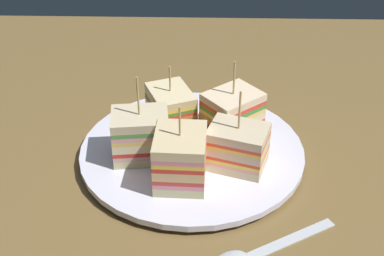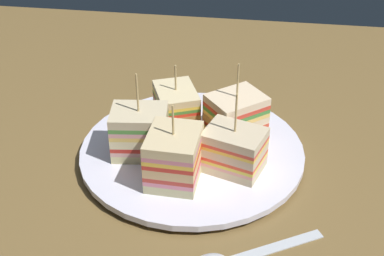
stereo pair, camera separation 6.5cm
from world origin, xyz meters
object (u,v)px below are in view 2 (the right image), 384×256
Objects in this scene: plate at (192,151)px; sandwich_wedge_2 at (140,132)px; chip_pile at (186,138)px; sandwich_wedge_4 at (234,150)px; sandwich_wedge_1 at (176,106)px; sandwich_wedge_0 at (236,116)px; sandwich_wedge_3 at (174,157)px.

sandwich_wedge_2 reaches higher than plate.
sandwich_wedge_2 is 1.58× the size of chip_pile.
sandwich_wedge_2 is 1.08× the size of sandwich_wedge_4.
sandwich_wedge_1 is 0.84× the size of sandwich_wedge_4.
sandwich_wedge_2 is at bearing 16.44° from plate.
plate is at bearing 9.58° from sandwich_wedge_2.
sandwich_wedge_0 is at bearing 54.77° from sandwich_wedge_1.
sandwich_wedge_1 is at bearing 60.26° from sandwich_wedge_2.
sandwich_wedge_1 is (2.96, -5.61, 3.05)cm from plate.
chip_pile reaches higher than plate.
sandwich_wedge_4 is at bearing 148.52° from plate.
sandwich_wedge_2 is at bearing 50.18° from sandwich_wedge_3.
sandwich_wedge_3 is (-4.95, 4.45, 0.08)cm from sandwich_wedge_2.
plate is 7.04cm from sandwich_wedge_1.
sandwich_wedge_1 is at bearing -67.03° from chip_pile.
sandwich_wedge_3 is at bearing -48.79° from sandwich_wedge_2.
sandwich_wedge_0 reaches higher than chip_pile.
plate is 7.28cm from sandwich_wedge_2.
chip_pile is (6.24, -3.89, -1.61)cm from sandwich_wedge_4.
chip_pile is (-5.26, -2.37, -1.98)cm from sandwich_wedge_2.
sandwich_wedge_3 reaches higher than plate.
sandwich_wedge_0 reaches higher than plate.
sandwich_wedge_3 reaches higher than chip_pile.
sandwich_wedge_4 is (-5.41, 3.31, 3.20)cm from plate.
sandwich_wedge_4 is (-6.55, -2.93, -0.45)cm from sandwich_wedge_3.
chip_pile is at bearing -10.84° from sandwich_wedge_0.
sandwich_wedge_2 is (11.16, 5.62, 0.15)cm from sandwich_wedge_0.
chip_pile is at bearing 0.31° from sandwich_wedge_1.
plate is 2.85× the size of sandwich_wedge_3.
plate is at bearing -8.21° from sandwich_wedge_3.
sandwich_wedge_4 reaches higher than plate.
sandwich_wedge_0 reaches higher than sandwich_wedge_3.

